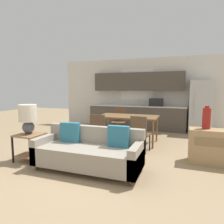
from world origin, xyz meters
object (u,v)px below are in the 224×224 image
refrigerator (200,107)px  dining_table (128,118)px  table_lamp (28,117)px  dining_chair_near_right (140,132)px  side_table (30,143)px  credenza (214,147)px  couch (90,152)px  dining_chair_near_left (99,130)px  dining_chair_far_left (119,120)px  vase (207,118)px

refrigerator → dining_table: 2.85m
refrigerator → table_lamp: (-3.62, -4.12, 0.04)m
refrigerator → dining_table: (-2.02, -2.00, -0.20)m
dining_chair_near_right → dining_table: bearing=-49.0°
side_table → credenza: size_ratio=0.59×
couch → dining_chair_near_left: bearing=105.5°
dining_chair_far_left → dining_chair_near_right: bearing=-64.5°
vase → dining_chair_near_left: (-2.46, 0.15, -0.44)m
refrigerator → table_lamp: bearing=-131.3°
vase → dining_chair_far_left: 3.08m
vase → side_table: bearing=-161.9°
dining_chair_near_right → vase: bearing=-180.0°
dining_table → dining_chair_far_left: bearing=123.9°
dining_table → vase: vase is taller
dining_chair_near_right → side_table: bearing=40.2°
couch → dining_chair_near_right: 1.50m
refrigerator → vase: (-0.09, -2.98, 0.03)m
side_table → dining_chair_near_left: 1.67m
dining_table → vase: bearing=-27.0°
vase → dining_chair_near_right: bearing=172.3°
credenza → dining_chair_far_left: 3.22m
table_lamp → dining_chair_near_left: (1.07, 1.30, -0.45)m
dining_table → couch: (-0.18, -2.11, -0.37)m
dining_chair_far_left → dining_chair_near_right: same height
couch → dining_chair_near_right: dining_chair_near_right is taller
couch → dining_chair_near_right: size_ratio=2.25×
vase → dining_chair_near_left: 2.51m
table_lamp → credenza: bearing=16.5°
side_table → refrigerator: bearing=49.0°
side_table → dining_chair_near_left: dining_chair_near_left is taller
table_lamp → vase: 3.71m
dining_chair_far_left → table_lamp: bearing=-118.1°
refrigerator → couch: bearing=-118.1°
credenza → dining_chair_near_left: size_ratio=1.10×
refrigerator → couch: refrigerator is taller
dining_chair_far_left → side_table: bearing=-117.5°
side_table → dining_chair_near_right: dining_chair_near_right is taller
couch → credenza: (2.27, 1.08, 0.02)m
dining_chair_near_left → dining_chair_near_right: size_ratio=1.00×
table_lamp → credenza: (3.70, 1.10, -0.59)m
table_lamp → vase: bearing=17.9°
side_table → vase: size_ratio=1.22×
dining_chair_far_left → dining_chair_near_right: (1.06, -1.60, 0.00)m
credenza → couch: bearing=-154.6°
credenza → vase: bearing=165.1°
dining_chair_far_left → dining_chair_near_left: same height
couch → side_table: couch is taller
couch → dining_chair_near_left: 1.34m
side_table → vase: 3.73m
table_lamp → dining_table: bearing=52.9°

